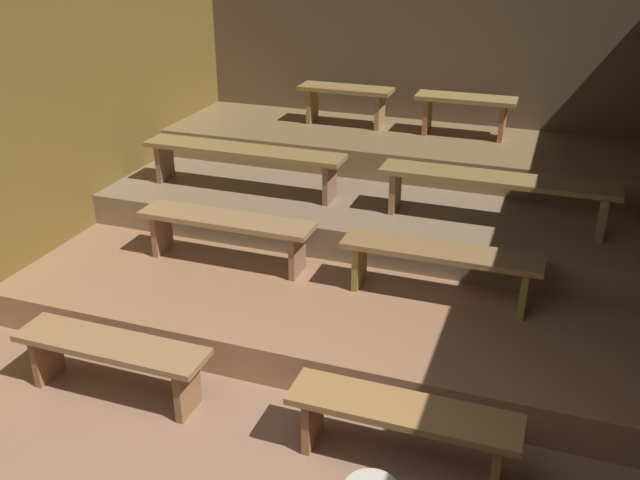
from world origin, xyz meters
The scene contains 14 objects.
ground centered at (0.00, 2.72, -0.04)m, with size 5.68×6.23×0.08m, color #845D47.
wall_back centered at (0.00, 5.46, 1.22)m, with size 5.68×0.06×2.45m, color brown.
wall_left centered at (-2.47, 2.72, 1.22)m, with size 0.06×6.23×2.45m, color brown.
platform_lower centered at (0.00, 3.42, 0.14)m, with size 4.88×4.03×0.29m, color #8E6344.
platform_middle centered at (0.00, 4.13, 0.43)m, with size 4.88×2.60×0.29m, color #786148.
platform_upper centered at (0.00, 4.76, 0.71)m, with size 4.88×1.35×0.29m, color brown.
bench_floor_left centered at (-0.98, 0.99, 0.32)m, with size 1.34×0.33×0.42m.
bench_floor_right centered at (0.98, 0.99, 0.32)m, with size 1.34×0.33×0.42m.
bench_lower_left centered at (-0.89, 2.51, 0.61)m, with size 1.49×0.33×0.42m.
bench_lower_right centered at (0.89, 2.51, 0.61)m, with size 1.49×0.33×0.42m.
bench_middle_left centered at (-1.16, 3.44, 0.91)m, with size 1.95×0.33×0.42m.
bench_middle_right centered at (1.16, 3.44, 0.91)m, with size 1.95×0.33×0.42m.
bench_upper_left centered at (-0.64, 4.96, 1.17)m, with size 1.01×0.33×0.42m.
bench_upper_right centered at (0.64, 4.96, 1.17)m, with size 1.01×0.33×0.42m.
Camera 1 is at (1.60, -2.16, 2.95)m, focal length 39.03 mm.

